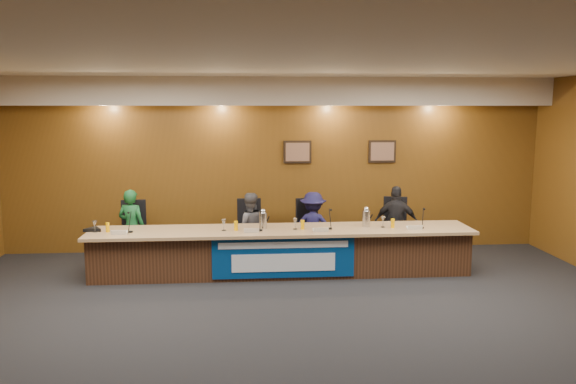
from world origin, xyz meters
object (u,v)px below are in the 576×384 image
Objects in this scene: speakerphone at (93,229)px; office_chair_c at (312,233)px; panelist_b at (250,228)px; office_chair_b at (250,234)px; office_chair_d at (394,231)px; panelist_a at (132,227)px; carafe_right at (366,219)px; dais_body at (282,252)px; panelist_d at (396,223)px; carafe_mid at (263,221)px; office_chair_a at (133,236)px; banner at (284,257)px; panelist_c at (313,227)px.

office_chair_c is at bearing 12.26° from speakerphone.
speakerphone is at bearing 9.15° from panelist_b.
office_chair_d is at bearing -0.88° from office_chair_b.
carafe_right is (3.88, -0.69, 0.23)m from panelist_a.
office_chair_c is 1.18m from carafe_right.
dais_body reaches higher than office_chair_b.
panelist_a is 4.58m from office_chair_d.
office_chair_c is (1.10, 0.00, 0.00)m from office_chair_b.
office_chair_d is at bearing 21.24° from dais_body.
carafe_mid is (-2.37, -0.71, 0.22)m from panelist_d.
office_chair_a and office_chair_d have the same top height.
office_chair_a is at bearing 159.74° from carafe_mid.
carafe_right is (1.38, 0.43, 0.50)m from banner.
banner is 4.58× the size of office_chair_b.
panelist_a is 2.00m from panelist_b.
speakerphone is at bearing 171.45° from banner.
panelist_b is 0.93× the size of panelist_d.
carafe_mid is 1.68m from carafe_right.
banner is 0.71m from carafe_mid.
carafe_right is (3.88, -0.79, 0.40)m from office_chair_a.
carafe_right is (1.89, -0.69, 0.27)m from panelist_b.
office_chair_a is at bearing 160.35° from office_chair_c.
office_chair_a is 3.10m from office_chair_c.
dais_body is at bearing 59.19° from panelist_c.
dais_body is at bearing 119.78° from panelist_b.
dais_body reaches higher than office_chair_d.
carafe_mid is at bearing -76.33° from office_chair_b.
panelist_d is at bearing 7.62° from speakerphone.
panelist_c reaches higher than office_chair_c.
panelist_d is at bearing 44.90° from carafe_right.
panelist_b is at bearing -90.88° from office_chair_b.
dais_body is 18.75× the size of speakerphone.
carafe_right reaches higher than banner.
carafe_mid is (2.21, -0.71, 0.23)m from panelist_a.
panelist_d is 2.48m from carafe_mid.
panelist_b is at bearing -162.18° from office_chair_d.
carafe_right reaches higher than carafe_mid.
carafe_right is at bearing -0.22° from speakerphone.
office_chair_b is 1.84× the size of carafe_right.
carafe_mid is 0.99× the size of carafe_right.
speakerphone is (-5.04, -0.67, 0.12)m from panelist_d.
carafe_mid is at bearing -179.17° from carafe_right.
panelist_d is 4.58m from office_chair_a.
dais_body is 2.62m from panelist_a.
panelist_b is 1.00× the size of panelist_c.
banner reaches higher than office_chair_c.
banner is at bearing -162.68° from carafe_right.
panelist_d reaches higher than office_chair_a.
carafe_mid reaches higher than office_chair_a.
panelist_b is at bearing 9.27° from panelist_c.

